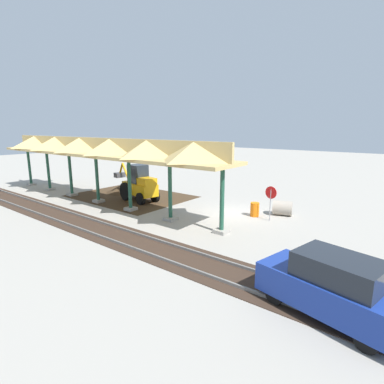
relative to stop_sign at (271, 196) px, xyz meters
The scene contains 10 objects.
ground_plane 2.80m from the stop_sign, ahead, with size 120.00×120.00×0.00m, color #9E998E.
dirt_work_zone 12.02m from the stop_sign, ahead, with size 9.50×7.00×0.01m, color #42301E.
platform_canopy 13.11m from the stop_sign, 16.80° to the left, with size 23.51×3.20×4.90m.
rail_tracks 8.00m from the stop_sign, 72.71° to the left, with size 60.00×2.58×0.15m.
stop_sign is the anchor object (origin of this frame).
backhoe 10.37m from the stop_sign, ahead, with size 5.13×2.19×2.82m.
dirt_mound 13.73m from the stop_sign, ahead, with size 5.44×5.44×1.43m, color #42301E.
concrete_pipe 1.95m from the stop_sign, 95.39° to the right, with size 1.43×1.27×0.96m.
distant_parked_car 9.60m from the stop_sign, 124.35° to the left, with size 4.48×2.62×1.98m.
traffic_barrel 1.61m from the stop_sign, 13.56° to the right, with size 0.56×0.56×0.90m, color orange.
Camera 1 is at (-9.46, 16.91, 5.61)m, focal length 28.00 mm.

